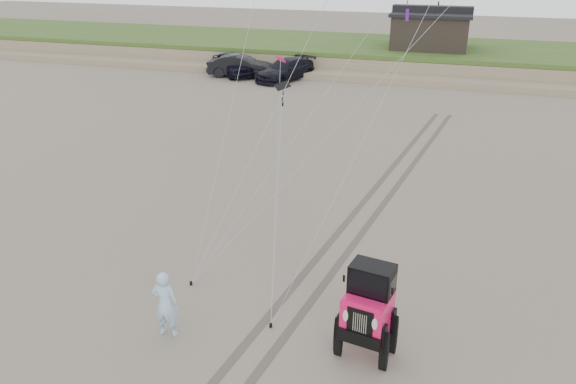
{
  "coord_description": "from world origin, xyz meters",
  "views": [
    {
      "loc": [
        4.85,
        -11.92,
        9.44
      ],
      "look_at": [
        0.23,
        3.0,
        2.6
      ],
      "focal_mm": 35.0,
      "sensor_mm": 36.0,
      "label": 1
    }
  ],
  "objects_px": {
    "cabin": "(431,29)",
    "jeep": "(367,322)",
    "truck_c": "(285,70)",
    "man": "(165,304)",
    "truck_a": "(233,64)",
    "truck_b": "(241,66)"
  },
  "relations": [
    {
      "from": "truck_b",
      "to": "jeep",
      "type": "relative_size",
      "value": 0.96
    },
    {
      "from": "truck_a",
      "to": "cabin",
      "type": "bearing_deg",
      "value": -18.62
    },
    {
      "from": "truck_c",
      "to": "man",
      "type": "bearing_deg",
      "value": -56.76
    },
    {
      "from": "truck_a",
      "to": "truck_b",
      "type": "height_order",
      "value": "truck_a"
    },
    {
      "from": "truck_c",
      "to": "jeep",
      "type": "bearing_deg",
      "value": -47.42
    },
    {
      "from": "cabin",
      "to": "truck_c",
      "type": "xyz_separation_m",
      "value": [
        -10.09,
        -7.79,
        -2.44
      ]
    },
    {
      "from": "truck_b",
      "to": "man",
      "type": "bearing_deg",
      "value": -168.61
    },
    {
      "from": "cabin",
      "to": "truck_a",
      "type": "relative_size",
      "value": 1.24
    },
    {
      "from": "cabin",
      "to": "truck_a",
      "type": "distance_m",
      "value": 16.53
    },
    {
      "from": "cabin",
      "to": "man",
      "type": "relative_size",
      "value": 3.35
    },
    {
      "from": "truck_c",
      "to": "man",
      "type": "xyz_separation_m",
      "value": [
        6.31,
        -30.47,
        0.16
      ]
    },
    {
      "from": "truck_a",
      "to": "man",
      "type": "bearing_deg",
      "value": -115.59
    },
    {
      "from": "truck_b",
      "to": "truck_c",
      "type": "distance_m",
      "value": 3.74
    },
    {
      "from": "cabin",
      "to": "jeep",
      "type": "height_order",
      "value": "cabin"
    },
    {
      "from": "truck_a",
      "to": "truck_b",
      "type": "distance_m",
      "value": 0.93
    },
    {
      "from": "cabin",
      "to": "man",
      "type": "distance_m",
      "value": 38.52
    },
    {
      "from": "jeep",
      "to": "cabin",
      "type": "bearing_deg",
      "value": 102.03
    },
    {
      "from": "truck_b",
      "to": "cabin",
      "type": "bearing_deg",
      "value": -67.81
    },
    {
      "from": "cabin",
      "to": "truck_b",
      "type": "xyz_separation_m",
      "value": [
        -13.82,
        -7.65,
        -2.39
      ]
    },
    {
      "from": "truck_a",
      "to": "jeep",
      "type": "relative_size",
      "value": 0.96
    },
    {
      "from": "truck_c",
      "to": "man",
      "type": "distance_m",
      "value": 31.12
    },
    {
      "from": "truck_b",
      "to": "truck_c",
      "type": "bearing_deg",
      "value": -98.96
    }
  ]
}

